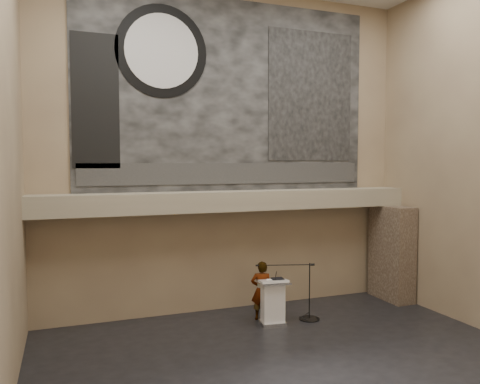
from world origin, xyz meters
name	(u,v)px	position (x,y,z in m)	size (l,w,h in m)	color
floor	(299,368)	(0.00, 0.00, 0.00)	(10.00, 10.00, 0.00)	black
wall_back	(229,151)	(0.00, 4.00, 4.25)	(10.00, 0.02, 8.50)	#816A52
wall_front	(479,132)	(0.00, -4.00, 4.25)	(10.00, 0.02, 8.50)	#816A52
wall_left	(1,141)	(-5.00, 0.00, 4.25)	(0.02, 8.00, 8.50)	#816A52
soffit	(235,201)	(0.00, 3.60, 2.95)	(10.00, 0.80, 0.50)	gray
sprinkler_left	(175,214)	(-1.60, 3.55, 2.67)	(0.04, 0.04, 0.06)	#B2893D
sprinkler_right	(300,209)	(1.90, 3.55, 2.67)	(0.04, 0.04, 0.06)	#B2893D
banner	(230,96)	(0.00, 3.97, 5.70)	(8.00, 0.05, 5.00)	black
banner_text_strip	(230,174)	(0.00, 3.93, 3.65)	(7.76, 0.02, 0.55)	#2B2B2B
banner_clock_rim	(162,51)	(-1.80, 3.93, 6.70)	(2.30, 2.30, 0.02)	black
banner_clock_face	(162,51)	(-1.80, 3.91, 6.70)	(1.84, 1.84, 0.02)	silver
banner_building_print	(311,96)	(2.40, 3.93, 5.80)	(2.60, 0.02, 3.60)	black
banner_brick_print	(95,101)	(-3.40, 3.93, 5.40)	(1.10, 0.02, 3.20)	black
stone_pier	(392,253)	(4.65, 3.15, 1.35)	(0.60, 1.40, 2.70)	#47382B
lectern	(273,302)	(0.55, 2.40, 0.55)	(0.72, 0.56, 1.13)	silver
binder	(278,279)	(0.67, 2.38, 1.12)	(0.28, 0.23, 0.04)	black
papers	(271,280)	(0.48, 2.35, 1.10)	(0.21, 0.29, 0.01)	white
speaker_person	(262,290)	(0.44, 2.83, 0.74)	(0.54, 0.35, 1.48)	beige
mic_stand	(307,311)	(1.51, 2.42, 0.22)	(1.57, 0.66, 1.43)	black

